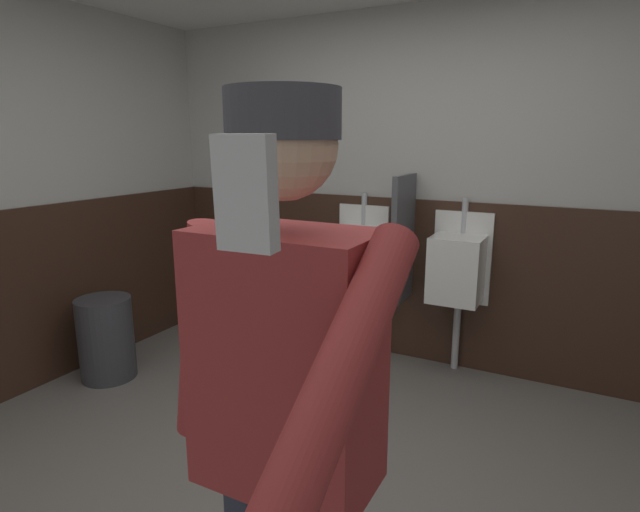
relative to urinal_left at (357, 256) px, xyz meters
The scene contains 10 objects.
ground_plane 1.92m from the urinal_left, 74.49° to the right, with size 4.94×4.29×0.04m, color slate.
wall_back 0.71m from the urinal_left, 25.15° to the left, with size 4.94×0.12×2.54m, color #B2B2AD.
wainscot_band_back 0.52m from the urinal_left, 17.17° to the left, with size 4.34×0.03×1.21m, color #382319.
wainscot_band_left 2.39m from the urinal_left, 135.06° to the right, with size 0.03×3.69×1.21m, color #382319.
urinal_left is the anchor object (origin of this frame).
urinal_middle 0.75m from the urinal_left, ahead, with size 0.40×0.34×1.24m.
privacy_divider_panel 0.42m from the urinal_left, 10.65° to the right, with size 0.04×0.40×0.90m, color #4C4C51.
person 2.71m from the urinal_left, 69.84° to the right, with size 0.62×0.60×1.74m.
cell_phone 3.37m from the urinal_left, 68.36° to the right, with size 0.06×0.02×0.11m, color silver.
trash_bin 1.88m from the urinal_left, 139.01° to the right, with size 0.37×0.37×0.58m, color #38383D.
Camera 1 is at (1.02, -1.74, 1.64)m, focal length 28.62 mm.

